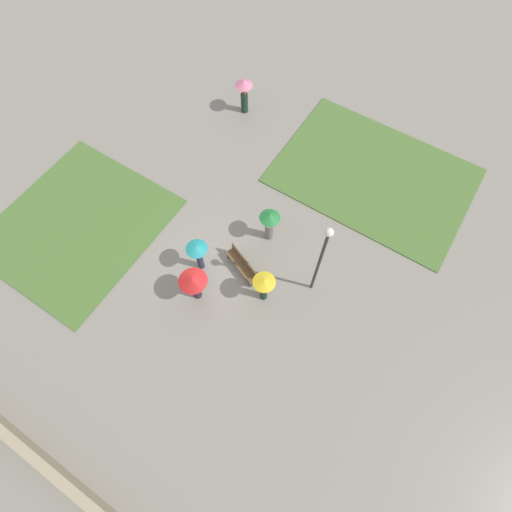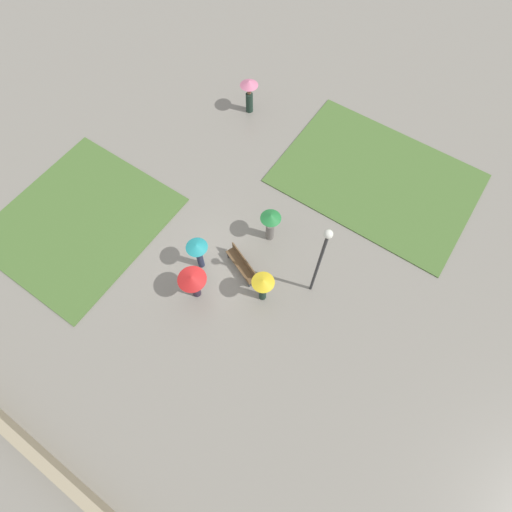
{
  "view_description": "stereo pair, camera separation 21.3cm",
  "coord_description": "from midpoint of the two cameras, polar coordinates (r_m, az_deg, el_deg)",
  "views": [
    {
      "loc": [
        5.7,
        -5.19,
        16.07
      ],
      "look_at": [
        1.65,
        1.16,
        0.85
      ],
      "focal_mm": 28.0,
      "sensor_mm": 36.0,
      "label": 1
    },
    {
      "loc": [
        5.88,
        -5.07,
        16.07
      ],
      "look_at": [
        1.65,
        1.16,
        0.85
      ],
      "focal_mm": 28.0,
      "sensor_mm": 36.0,
      "label": 2
    }
  ],
  "objects": [
    {
      "name": "ground_plane",
      "position": [
        17.84,
        -6.82,
        -1.48
      ],
      "size": [
        90.0,
        90.0,
        0.0
      ],
      "primitive_type": "plane",
      "color": "gray"
    },
    {
      "name": "parapet_wall",
      "position": [
        17.24,
        -27.52,
        -25.43
      ],
      "size": [
        45.0,
        0.35,
        0.83
      ],
      "color": "tan",
      "rests_on": "ground_plane"
    },
    {
      "name": "lone_walker_far_path",
      "position": [
        22.42,
        -2.01,
        22.46
      ],
      "size": [
        0.94,
        0.94,
        1.96
      ],
      "rotation": [
        0.0,
        0.0,
        2.06
      ],
      "color": "#1E3328",
      "rests_on": "ground_plane"
    },
    {
      "name": "lawn_patch_near",
      "position": [
        20.49,
        -24.38,
        4.06
      ],
      "size": [
        6.99,
        7.63,
        0.06
      ],
      "color": "#4C7033",
      "rests_on": "ground_plane"
    },
    {
      "name": "crowd_person_green",
      "position": [
        17.37,
        1.59,
        4.78
      ],
      "size": [
        0.91,
        0.91,
        1.86
      ],
      "rotation": [
        0.0,
        0.0,
        2.06
      ],
      "color": "slate",
      "rests_on": "ground_plane"
    },
    {
      "name": "lamp_post",
      "position": [
        14.66,
        8.96,
        0.16
      ],
      "size": [
        0.32,
        0.32,
        4.92
      ],
      "color": "#2D2D30",
      "rests_on": "ground_plane"
    },
    {
      "name": "lawn_patch_far",
      "position": [
        21.1,
        16.16,
        11.01
      ],
      "size": [
        9.33,
        6.71,
        0.06
      ],
      "color": "#4C7033",
      "rests_on": "ground_plane"
    },
    {
      "name": "crowd_person_red",
      "position": [
        16.15,
        -9.28,
        -3.81
      ],
      "size": [
        1.18,
        1.18,
        1.79
      ],
      "rotation": [
        0.0,
        0.0,
        2.47
      ],
      "color": "#2D2333",
      "rests_on": "ground_plane"
    },
    {
      "name": "crowd_person_yellow",
      "position": [
        15.96,
        0.77,
        -4.2
      ],
      "size": [
        0.93,
        0.93,
        1.82
      ],
      "rotation": [
        0.0,
        0.0,
        2.36
      ],
      "color": "#1E3328",
      "rests_on": "ground_plane"
    },
    {
      "name": "crowd_person_teal",
      "position": [
        16.68,
        -8.69,
        0.53
      ],
      "size": [
        0.91,
        0.91,
        1.89
      ],
      "rotation": [
        0.0,
        0.0,
        2.92
      ],
      "color": "#282D47",
      "rests_on": "ground_plane"
    },
    {
      "name": "park_bench",
      "position": [
        17.24,
        -2.25,
        -1.23
      ],
      "size": [
        1.92,
        1.1,
        0.9
      ],
      "rotation": [
        0.0,
        0.0,
        -0.38
      ],
      "color": "brown",
      "rests_on": "ground_plane"
    }
  ]
}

